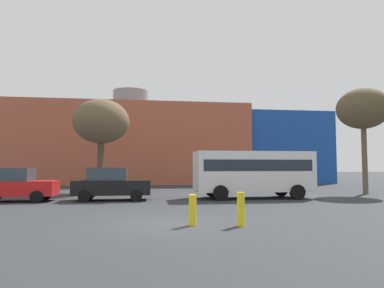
% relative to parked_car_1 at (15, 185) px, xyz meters
% --- Properties ---
extents(ground_plane, '(200.00, 200.00, 0.00)m').
position_rel_parked_car_1_xyz_m(ground_plane, '(7.57, -8.05, -0.88)').
color(ground_plane, '#2D3033').
extents(building_backdrop, '(44.77, 10.37, 10.49)m').
position_rel_parked_car_1_xyz_m(building_backdrop, '(5.13, 19.93, 3.30)').
color(building_backdrop, '#B2563D').
rests_on(building_backdrop, ground_plane).
extents(parked_car_1, '(4.09, 2.01, 1.77)m').
position_rel_parked_car_1_xyz_m(parked_car_1, '(0.00, 0.00, 0.00)').
color(parked_car_1, red).
rests_on(parked_car_1, ground_plane).
extents(parked_car_2, '(4.14, 2.03, 1.80)m').
position_rel_parked_car_1_xyz_m(parked_car_2, '(5.01, -0.00, 0.01)').
color(parked_car_2, black).
rests_on(parked_car_2, ground_plane).
extents(white_bus, '(6.80, 2.62, 2.72)m').
position_rel_parked_car_1_xyz_m(white_bus, '(13.13, 0.06, 0.74)').
color(white_bus, white).
rests_on(white_bus, ground_plane).
extents(bare_tree_0, '(4.06, 4.06, 6.79)m').
position_rel_parked_car_1_xyz_m(bare_tree_0, '(3.63, 6.19, 4.23)').
color(bare_tree_0, brown).
rests_on(bare_tree_0, ground_plane).
extents(bare_tree_1, '(3.50, 3.50, 7.25)m').
position_rel_parked_car_1_xyz_m(bare_tree_1, '(21.75, 2.17, 4.91)').
color(bare_tree_1, brown).
rests_on(bare_tree_1, ground_plane).
extents(bollard_yellow_0, '(0.24, 0.24, 0.96)m').
position_rel_parked_car_1_xyz_m(bollard_yellow_0, '(8.36, -8.55, -0.40)').
color(bollard_yellow_0, yellow).
rests_on(bollard_yellow_0, ground_plane).
extents(bollard_yellow_1, '(0.24, 0.24, 1.05)m').
position_rel_parked_car_1_xyz_m(bollard_yellow_1, '(9.85, -8.86, -0.36)').
color(bollard_yellow_1, yellow).
rests_on(bollard_yellow_1, ground_plane).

